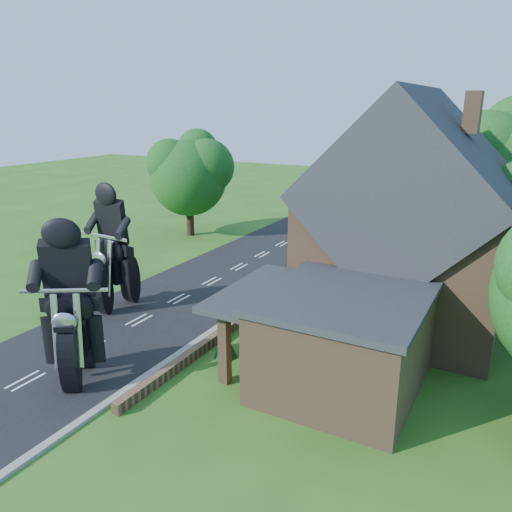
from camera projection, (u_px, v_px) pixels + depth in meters
The scene contains 16 objects.
ground at pixel (139, 320), 22.88m from camera, with size 120.00×120.00×0.00m, color #2A5B19.
road at pixel (139, 320), 22.87m from camera, with size 7.00×80.00×0.02m, color black.
kerb at pixel (205, 336), 21.18m from camera, with size 0.30×80.00×0.12m, color gray.
garden_wall at pixel (272, 298), 25.03m from camera, with size 0.30×22.00×0.40m, color brown.
house at pixel (409, 227), 21.82m from camera, with size 9.54×8.64×10.24m.
annex at pixel (340, 339), 17.15m from camera, with size 7.05×5.94×3.44m.
tree_behind_left at pixel (413, 166), 31.82m from camera, with size 6.94×6.40×9.16m.
tree_far_road at pixel (193, 171), 36.47m from camera, with size 6.08×5.60×7.84m.
shrub_a at pixel (225, 344), 19.44m from camera, with size 0.90×0.90×1.10m, color #11371A.
shrub_b at pixel (256, 321), 21.53m from camera, with size 0.90×0.90×1.10m, color #11371A.
shrub_c at pixel (281, 301), 23.63m from camera, with size 0.90×0.90×1.10m, color #11371A.
shrub_d at pixel (321, 272), 27.83m from camera, with size 0.90×0.90×1.10m, color #11371A.
shrub_e at pixel (336, 260), 29.92m from camera, with size 0.90×0.90×1.10m, color #11371A.
shrub_f at pixel (350, 250), 32.02m from camera, with size 0.90×0.90×1.10m, color #11371A.
motorcycle_lead at pixel (78, 357), 17.67m from camera, with size 0.49×1.93×1.79m, color black, non-canonical shape.
motorcycle_follow at pixel (118, 290), 24.03m from camera, with size 0.50×1.98×1.84m, color black, non-canonical shape.
Camera 1 is at (14.83, -15.85, 9.46)m, focal length 35.00 mm.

